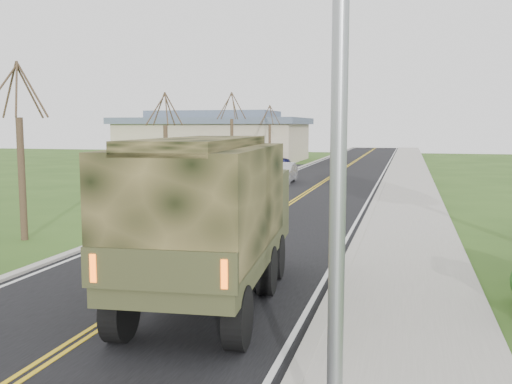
% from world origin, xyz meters
% --- Properties ---
extents(road, '(8.00, 120.00, 0.01)m').
position_xyz_m(road, '(0.00, 40.00, 0.01)').
color(road, black).
rests_on(road, ground).
extents(curb_right, '(0.30, 120.00, 0.12)m').
position_xyz_m(curb_right, '(4.15, 40.00, 0.06)').
color(curb_right, '#9E998E').
rests_on(curb_right, ground).
extents(sidewalk_right, '(3.20, 120.00, 0.10)m').
position_xyz_m(sidewalk_right, '(5.90, 40.00, 0.05)').
color(sidewalk_right, '#9E998E').
rests_on(sidewalk_right, ground).
extents(curb_left, '(0.30, 120.00, 0.10)m').
position_xyz_m(curb_left, '(-4.15, 40.00, 0.05)').
color(curb_left, '#9E998E').
rests_on(curb_left, ground).
extents(street_light, '(1.65, 0.22, 8.00)m').
position_xyz_m(street_light, '(4.90, -0.50, 4.43)').
color(street_light, gray).
rests_on(street_light, ground).
extents(bare_tree_a, '(1.93, 2.26, 6.08)m').
position_xyz_m(bare_tree_a, '(-7.00, 10.00, 2.63)').
color(bare_tree_a, '#38281C').
rests_on(bare_tree_a, ground).
extents(bare_tree_b, '(1.83, 2.14, 5.73)m').
position_xyz_m(bare_tree_b, '(-7.00, 22.00, 2.48)').
color(bare_tree_b, '#38281C').
rests_on(bare_tree_b, ground).
extents(bare_tree_c, '(2.04, 2.39, 6.42)m').
position_xyz_m(bare_tree_c, '(-7.00, 34.00, 2.78)').
color(bare_tree_c, '#38281C').
rests_on(bare_tree_c, ground).
extents(bare_tree_d, '(1.88, 2.20, 5.91)m').
position_xyz_m(bare_tree_d, '(-7.00, 46.00, 2.55)').
color(bare_tree_d, '#38281C').
rests_on(bare_tree_d, ground).
extents(commercial_building, '(25.50, 21.50, 5.65)m').
position_xyz_m(commercial_building, '(-15.98, 55.97, 2.69)').
color(commercial_building, tan).
rests_on(commercial_building, ground).
extents(military_truck, '(3.18, 7.54, 3.66)m').
position_xyz_m(military_truck, '(1.62, 4.96, 2.10)').
color(military_truck, black).
rests_on(military_truck, ground).
extents(suv_champagne, '(2.49, 5.17, 1.42)m').
position_xyz_m(suv_champagne, '(-2.45, 16.67, 0.71)').
color(suv_champagne, tan).
rests_on(suv_champagne, ground).
extents(sedan_silver, '(1.65, 4.35, 1.42)m').
position_xyz_m(sedan_silver, '(-2.62, 31.62, 0.71)').
color(sedan_silver, '#B6B5BA').
rests_on(sedan_silver, ground).
extents(lot_car_dark, '(3.72, 2.52, 1.18)m').
position_xyz_m(lot_car_dark, '(-12.61, 43.76, 0.59)').
color(lot_car_dark, black).
rests_on(lot_car_dark, ground).
extents(lot_car_silver, '(4.46, 1.57, 1.47)m').
position_xyz_m(lot_car_silver, '(-9.67, 44.35, 0.73)').
color(lot_car_silver, '#B3B4B8').
rests_on(lot_car_silver, ground).
extents(lot_car_navy, '(4.42, 2.71, 1.20)m').
position_xyz_m(lot_car_navy, '(-7.58, 48.71, 0.60)').
color(lot_car_navy, '#10123E').
rests_on(lot_car_navy, ground).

